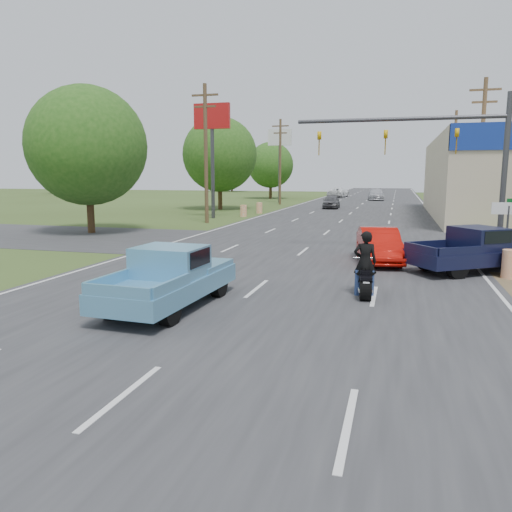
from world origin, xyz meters
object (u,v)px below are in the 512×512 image
(rider, at_px, (365,265))
(navy_pickup, at_px, (479,249))
(distant_car_white, at_px, (338,193))
(red_convertible, at_px, (379,246))
(distant_car_grey, at_px, (331,202))
(distant_car_silver, at_px, (376,195))
(blue_pickup, at_px, (171,276))
(motorcycle, at_px, (365,281))

(rider, xyz_separation_m, navy_pickup, (3.79, 4.94, -0.08))
(distant_car_white, bearing_deg, red_convertible, 105.63)
(distant_car_grey, relative_size, distant_car_white, 0.76)
(rider, relative_size, navy_pickup, 0.35)
(distant_car_silver, relative_size, distant_car_white, 0.98)
(distant_car_grey, bearing_deg, distant_car_white, 92.12)
(red_convertible, height_order, blue_pickup, blue_pickup)
(red_convertible, relative_size, navy_pickup, 0.81)
(navy_pickup, relative_size, distant_car_silver, 0.99)
(blue_pickup, relative_size, distant_car_silver, 0.96)
(distant_car_grey, bearing_deg, navy_pickup, -76.75)
(navy_pickup, distance_m, distant_car_grey, 34.97)
(rider, bearing_deg, distant_car_white, -89.78)
(red_convertible, bearing_deg, distant_car_white, 88.38)
(red_convertible, height_order, distant_car_silver, distant_car_silver)
(distant_car_grey, xyz_separation_m, distant_car_silver, (3.80, 19.35, 0.06))
(motorcycle, distance_m, distant_car_grey, 39.03)
(blue_pickup, bearing_deg, distant_car_white, 95.60)
(navy_pickup, bearing_deg, rider, -72.60)
(rider, height_order, distant_car_grey, rider)
(motorcycle, relative_size, distant_car_grey, 0.50)
(red_convertible, relative_size, motorcycle, 2.04)
(motorcycle, bearing_deg, blue_pickup, -159.76)
(distant_car_grey, bearing_deg, red_convertible, -82.24)
(red_convertible, xyz_separation_m, distant_car_white, (-8.45, 59.14, 0.05))
(distant_car_silver, bearing_deg, motorcycle, -92.24)
(motorcycle, bearing_deg, distant_car_silver, 85.10)
(distant_car_white, bearing_deg, motorcycle, 104.73)
(blue_pickup, bearing_deg, red_convertible, 61.69)
(motorcycle, xyz_separation_m, rider, (-0.01, 0.05, 0.46))
(distant_car_grey, height_order, distant_car_white, distant_car_white)
(distant_car_white, bearing_deg, distant_car_grey, 102.51)
(distant_car_silver, distance_m, distant_car_white, 9.47)
(rider, bearing_deg, motorcycle, 90.00)
(blue_pickup, xyz_separation_m, distant_car_silver, (2.86, 60.50, -0.07))
(red_convertible, bearing_deg, blue_pickup, -130.90)
(motorcycle, bearing_deg, red_convertible, 81.22)
(red_convertible, relative_size, distant_car_grey, 1.02)
(blue_pickup, bearing_deg, navy_pickup, 43.55)
(blue_pickup, relative_size, distant_car_white, 0.93)
(navy_pickup, bearing_deg, red_convertible, -140.89)
(rider, bearing_deg, navy_pickup, -134.53)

